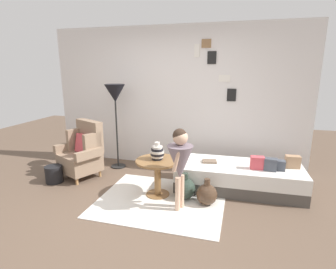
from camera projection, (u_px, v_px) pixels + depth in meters
name	position (u px, v px, depth m)	size (l,w,h in m)	color
ground_plane	(138.00, 214.00, 3.49)	(12.00, 12.00, 0.00)	brown
gallery_wall	(175.00, 98.00, 4.99)	(4.80, 0.12, 2.60)	silver
rug	(161.00, 200.00, 3.83)	(1.78, 1.48, 0.01)	silver
armchair	(83.00, 152.00, 4.61)	(0.89, 0.80, 0.97)	tan
daybed	(238.00, 177.00, 4.15)	(1.92, 0.86, 0.40)	#4C4742
pillow_head	(293.00, 162.00, 3.97)	(0.21, 0.12, 0.19)	tan
pillow_mid	(279.00, 165.00, 3.89)	(0.18, 0.12, 0.15)	#474C56
pillow_back	(270.00, 164.00, 3.87)	(0.18, 0.12, 0.18)	#474C56
pillow_extra	(257.00, 163.00, 3.93)	(0.19, 0.12, 0.19)	#D64C56
side_table	(158.00, 170.00, 3.90)	(0.64, 0.64, 0.55)	olive
vase_striped	(157.00, 152.00, 3.87)	(0.20, 0.20, 0.26)	black
floor_lamp	(115.00, 97.00, 4.82)	(0.37, 0.37, 1.57)	black
person_child	(180.00, 159.00, 3.43)	(0.34, 0.34, 1.11)	#D8AD8E
book_on_daybed	(209.00, 161.00, 4.22)	(0.22, 0.16, 0.03)	#7E6754
demijohn_near	(185.00, 188.00, 3.86)	(0.31, 0.31, 0.39)	#2D3D33
demijohn_far	(207.00, 194.00, 3.69)	(0.30, 0.30, 0.38)	#473323
magazine_basket	(54.00, 174.00, 4.42)	(0.28, 0.28, 0.28)	black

